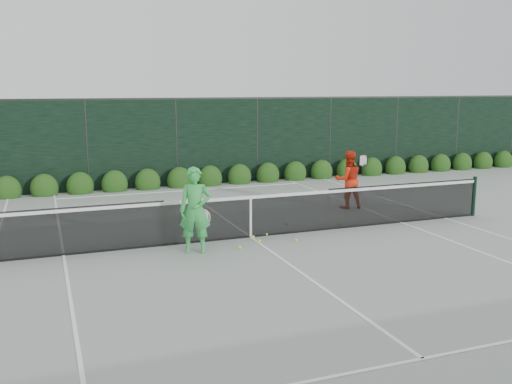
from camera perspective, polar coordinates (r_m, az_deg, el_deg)
name	(u,v)px	position (r m, az deg, el deg)	size (l,w,h in m)	color
ground	(251,237)	(13.22, -0.54, -4.56)	(80.00, 80.00, 0.00)	gray
tennis_net	(250,215)	(13.09, -0.64, -2.32)	(12.90, 0.10, 1.07)	black
player_woman	(195,210)	(11.92, -6.09, -1.82)	(0.76, 0.62, 1.81)	green
player_man	(348,180)	(16.43, 9.22, 1.22)	(0.94, 0.73, 1.65)	red
court_lines	(251,237)	(13.22, -0.54, -4.53)	(11.03, 23.83, 0.01)	white
windscreen_fence	(302,193)	(10.44, 4.58, -0.13)	(32.00, 21.07, 3.06)	black
hedge_row	(180,180)	(19.90, -7.66, 1.16)	(31.66, 0.65, 0.94)	#17380F
tennis_balls	(278,235)	(13.32, 2.26, -4.30)	(3.13, 1.70, 0.07)	#E3F336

